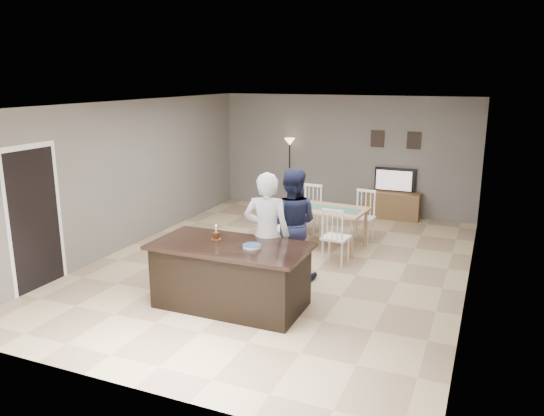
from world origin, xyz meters
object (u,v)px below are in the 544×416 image
at_px(kitchen_island, 231,275).
at_px(tv_console, 392,205).
at_px(television, 394,180).
at_px(birthday_cake, 216,236).
at_px(dining_table, 322,214).
at_px(floor_lamp, 290,154).
at_px(plate_stack, 252,246).
at_px(man, 291,224).
at_px(woman, 267,235).

height_order(kitchen_island, tv_console, kitchen_island).
distance_m(television, birthday_cake, 5.70).
xyz_separation_m(dining_table, floor_lamp, (-1.64, 2.60, 0.68)).
bearing_deg(floor_lamp, television, 1.15).
bearing_deg(plate_stack, kitchen_island, 178.41).
relative_size(television, plate_stack, 3.66).
bearing_deg(man, television, -111.88).
bearing_deg(birthday_cake, television, 74.78).
bearing_deg(plate_stack, birthday_cake, 166.45).
height_order(man, birthday_cake, man).
relative_size(birthday_cake, floor_lamp, 0.12).
relative_size(kitchen_island, floor_lamp, 1.27).
xyz_separation_m(kitchen_island, plate_stack, (0.33, -0.01, 0.47)).
relative_size(tv_console, man, 0.68).
relative_size(kitchen_island, tv_console, 1.79).
relative_size(tv_console, birthday_cake, 5.84).
bearing_deg(floor_lamp, man, -68.58).
xyz_separation_m(birthday_cake, floor_lamp, (-0.99, 5.45, 0.36)).
relative_size(man, birthday_cake, 8.55).
bearing_deg(plate_stack, tv_console, 81.10).
distance_m(television, man, 4.37).
bearing_deg(dining_table, woman, -86.36).
height_order(television, dining_table, television).
height_order(woman, dining_table, woman).
bearing_deg(woman, television, -111.16).
bearing_deg(plate_stack, television, 81.21).
bearing_deg(dining_table, tv_console, 76.64).
distance_m(birthday_cake, dining_table, 2.94).
height_order(dining_table, floor_lamp, floor_lamp).
relative_size(television, man, 0.52).
xyz_separation_m(man, plate_stack, (-0.05, -1.36, 0.04)).
relative_size(television, birthday_cake, 4.45).
bearing_deg(television, man, 79.11).
bearing_deg(dining_table, television, 77.08).
relative_size(birthday_cake, dining_table, 0.11).
height_order(kitchen_island, woman, woman).
height_order(kitchen_island, dining_table, dining_table).
bearing_deg(television, woman, 80.03).
bearing_deg(birthday_cake, woman, 34.26).
distance_m(man, floor_lamp, 4.57).
height_order(birthday_cake, floor_lamp, floor_lamp).
relative_size(man, dining_table, 0.90).
relative_size(kitchen_island, dining_table, 1.10).
bearing_deg(floor_lamp, dining_table, -57.76).
xyz_separation_m(plate_stack, dining_table, (0.03, 3.00, -0.29)).
bearing_deg(television, plate_stack, 81.21).
relative_size(plate_stack, floor_lamp, 0.15).
xyz_separation_m(woman, plate_stack, (0.02, -0.56, 0.00)).
xyz_separation_m(kitchen_island, dining_table, (0.35, 2.99, 0.18)).
bearing_deg(man, tv_console, -112.06).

